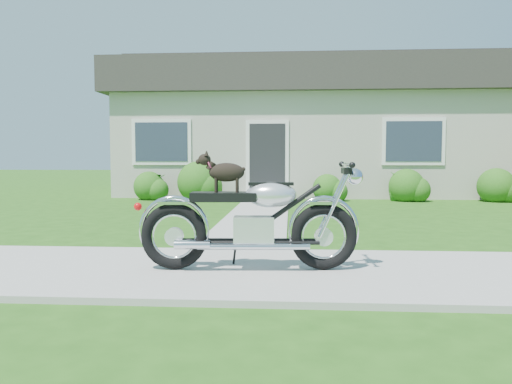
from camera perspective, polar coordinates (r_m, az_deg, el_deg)
ground at (r=5.17m, az=13.48°, el=-9.16°), size 80.00×80.00×0.00m
sidewalk at (r=5.17m, az=13.48°, el=-8.95°), size 24.00×2.20×0.04m
walkway at (r=10.06m, az=0.23°, el=-2.59°), size 1.20×8.00×0.03m
house at (r=17.01m, az=6.87°, el=7.30°), size 12.60×7.03×4.50m
shrub_row at (r=13.49m, az=5.57°, el=0.79°), size 10.18×1.14×1.14m
potted_plant_left at (r=14.06m, az=-11.65°, el=0.58°), size 0.78×0.81×0.70m
potted_plant_right at (r=13.83m, az=15.77°, el=0.61°), size 0.52×0.52×0.77m
motorcycle_with_dog at (r=4.98m, az=-0.35°, el=-3.13°), size 2.22×0.60×1.16m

